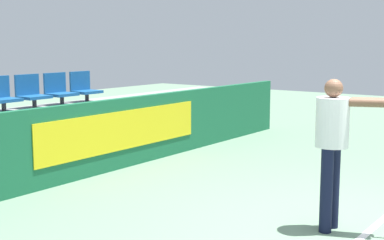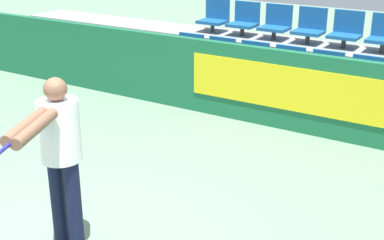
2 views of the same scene
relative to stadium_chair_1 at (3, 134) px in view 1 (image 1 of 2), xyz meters
name	(u,v)px [view 1 (image 1 of 2)]	position (x,y,z in m)	size (l,w,h in m)	color
ground_plane	(362,239)	(0.87, -4.78, -0.71)	(30.00, 30.00, 0.00)	slate
court_baseline	(361,238)	(0.87, -4.77, -0.70)	(6.33, 0.08, 0.01)	white
barrier_wall	(82,141)	(0.88, -0.63, -0.15)	(11.34, 0.14, 1.11)	#19603D
bleacher_tier_front	(59,159)	(0.87, -0.11, -0.48)	(10.94, 0.87, 0.45)	gray
bleacher_tier_middle	(23,138)	(0.87, 0.76, -0.26)	(10.94, 0.87, 0.91)	gray
stadium_chair_1	(3,134)	(0.00, 0.00, 0.00)	(0.46, 0.39, 0.55)	#333333
stadium_chair_2	(37,129)	(0.58, 0.00, 0.00)	(0.46, 0.39, 0.55)	#333333
stadium_chair_3	(68,124)	(1.15, 0.00, 0.00)	(0.46, 0.39, 0.55)	#333333
stadium_chair_4	(95,120)	(1.73, 0.00, 0.00)	(0.46, 0.39, 0.55)	#333333
stadium_chair_5	(119,116)	(2.31, 0.00, 0.00)	(0.46, 0.39, 0.55)	#333333
stadium_chair_8	(1,95)	(0.58, 0.87, 0.45)	(0.46, 0.39, 0.55)	#333333
stadium_chair_9	(31,93)	(1.15, 0.87, 0.45)	(0.46, 0.39, 0.55)	#333333
stadium_chair_10	(59,90)	(1.73, 0.87, 0.45)	(0.46, 0.39, 0.55)	#333333
stadium_chair_11	(84,88)	(2.31, 0.87, 0.45)	(0.46, 0.39, 0.55)	#333333
tennis_player	(339,137)	(0.96, -4.46, 0.30)	(0.71, 1.47, 1.61)	black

